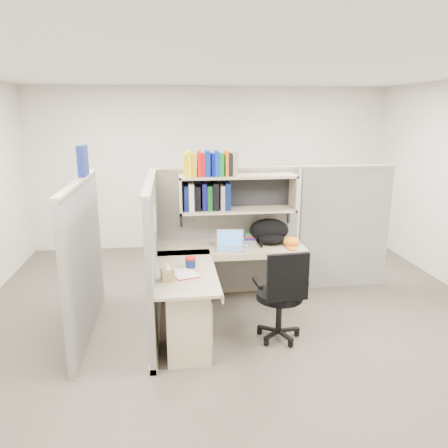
{
  "coord_description": "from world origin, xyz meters",
  "views": [
    {
      "loc": [
        -0.7,
        -4.38,
        2.29
      ],
      "look_at": [
        -0.12,
        0.25,
        1.08
      ],
      "focal_mm": 35.0,
      "sensor_mm": 36.0,
      "label": 1
    }
  ],
  "objects": [
    {
      "name": "loose_paper",
      "position": [
        -0.58,
        -0.29,
        0.73
      ],
      "size": [
        0.3,
        0.34,
        0.0
      ],
      "primitive_type": null,
      "rotation": [
        0.0,
        0.0,
        0.29
      ],
      "color": "silver",
      "rests_on": "desk"
    },
    {
      "name": "laptop",
      "position": [
        -0.03,
        0.4,
        0.84
      ],
      "size": [
        0.35,
        0.35,
        0.22
      ],
      "primitive_type": null,
      "rotation": [
        0.0,
        0.0,
        -0.13
      ],
      "color": "#B6B6BB",
      "rests_on": "desk"
    },
    {
      "name": "backpack",
      "position": [
        0.49,
        0.63,
        0.87
      ],
      "size": [
        0.57,
        0.5,
        0.29
      ],
      "primitive_type": null,
      "rotation": [
        0.0,
        0.0,
        -0.28
      ],
      "color": "black",
      "rests_on": "desk"
    },
    {
      "name": "paper_cup",
      "position": [
        0.0,
        0.69,
        0.78
      ],
      "size": [
        0.08,
        0.08,
        0.09
      ],
      "primitive_type": "cylinder",
      "rotation": [
        0.0,
        0.0,
        -0.24
      ],
      "color": "silver",
      "rests_on": "desk"
    },
    {
      "name": "mouse",
      "position": [
        0.16,
        0.5,
        0.75
      ],
      "size": [
        0.1,
        0.07,
        0.03
      ],
      "primitive_type": "ellipsoid",
      "rotation": [
        0.0,
        0.0,
        0.18
      ],
      "color": "#95BCD4",
      "rests_on": "desk"
    },
    {
      "name": "snack_canister",
      "position": [
        -0.52,
        -0.13,
        0.79
      ],
      "size": [
        0.11,
        0.11,
        0.11
      ],
      "color": "#0D1D4F",
      "rests_on": "desk"
    },
    {
      "name": "task_chair",
      "position": [
        0.37,
        -0.43,
        0.35
      ],
      "size": [
        0.53,
        0.49,
        0.99
      ],
      "color": "black",
      "rests_on": "ground"
    },
    {
      "name": "tissue_box",
      "position": [
        -0.75,
        -0.46,
        0.82
      ],
      "size": [
        0.14,
        0.14,
        0.18
      ],
      "primitive_type": null,
      "rotation": [
        0.0,
        0.0,
        0.21
      ],
      "color": "#9F865A",
      "rests_on": "desk"
    },
    {
      "name": "room_shell",
      "position": [
        0.0,
        0.0,
        1.62
      ],
      "size": [
        6.0,
        6.0,
        6.0
      ],
      "color": "beige",
      "rests_on": "ground"
    },
    {
      "name": "desk",
      "position": [
        -0.41,
        -0.29,
        0.44
      ],
      "size": [
        1.74,
        1.75,
        0.73
      ],
      "color": "tan",
      "rests_on": "ground"
    },
    {
      "name": "book_stack",
      "position": [
        0.27,
        0.77,
        0.78
      ],
      "size": [
        0.19,
        0.23,
        0.1
      ],
      "primitive_type": null,
      "rotation": [
        0.0,
        0.0,
        -0.15
      ],
      "color": "gray",
      "rests_on": "desk"
    },
    {
      "name": "cubicle",
      "position": [
        -0.37,
        0.45,
        0.91
      ],
      "size": [
        3.79,
        1.84,
        1.95
      ],
      "color": "slate",
      "rests_on": "ground"
    },
    {
      "name": "ground",
      "position": [
        0.0,
        0.0,
        0.0
      ],
      "size": [
        6.0,
        6.0,
        0.0
      ],
      "primitive_type": "plane",
      "color": "#39342C",
      "rests_on": "ground"
    },
    {
      "name": "orange_cap",
      "position": [
        0.72,
        0.47,
        0.78
      ],
      "size": [
        0.25,
        0.27,
        0.11
      ],
      "primitive_type": null,
      "rotation": [
        0.0,
        0.0,
        -0.25
      ],
      "color": "orange",
      "rests_on": "desk"
    }
  ]
}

